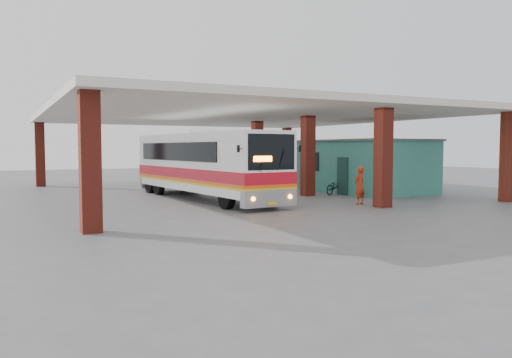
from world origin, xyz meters
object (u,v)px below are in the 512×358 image
at_px(red_chair, 286,182).
at_px(motorcycle, 335,186).
at_px(pedestrian, 360,186).
at_px(coach_bus, 205,165).

bearing_deg(red_chair, motorcycle, -94.60).
distance_m(motorcycle, pedestrian, 4.88).
xyz_separation_m(coach_bus, pedestrian, (5.48, -5.49, -0.89)).
xyz_separation_m(coach_bus, red_chair, (7.46, 4.48, -1.39)).
bearing_deg(red_chair, coach_bus, -152.93).
xyz_separation_m(pedestrian, red_chair, (1.98, 9.97, -0.50)).
relative_size(coach_bus, pedestrian, 7.06).
relative_size(pedestrian, red_chair, 2.13).
distance_m(motorcycle, red_chair, 5.50).
height_order(motorcycle, red_chair, motorcycle).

